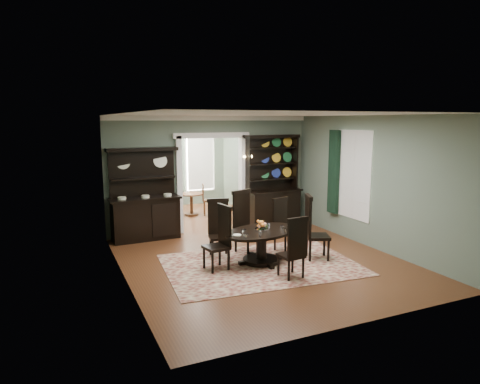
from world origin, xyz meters
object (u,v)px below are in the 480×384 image
object	(u,v)px
welsh_dresser	(272,193)
parlor_table	(191,201)
dining_table	(261,240)
sideboard	(145,208)

from	to	relation	value
welsh_dresser	parlor_table	world-z (taller)	welsh_dresser
dining_table	sideboard	size ratio (longest dim) A/B	0.89
dining_table	sideboard	world-z (taller)	sideboard
dining_table	welsh_dresser	xyz separation A→B (m)	(1.73, 2.74, 0.43)
dining_table	parlor_table	xyz separation A→B (m)	(0.05, 4.84, -0.03)
parlor_table	welsh_dresser	bearing A→B (deg)	-51.36
sideboard	welsh_dresser	xyz separation A→B (m)	(3.52, -0.01, 0.12)
welsh_dresser	parlor_table	distance (m)	2.72
parlor_table	sideboard	bearing A→B (deg)	-131.49
sideboard	welsh_dresser	world-z (taller)	welsh_dresser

